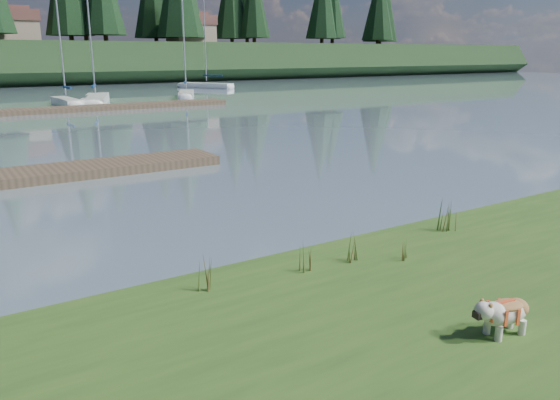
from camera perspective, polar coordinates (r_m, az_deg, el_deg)
ground at (r=39.86m, az=-26.18°, el=8.02°), size 200.00×200.00×0.00m
bank at (r=6.82m, az=18.29°, el=-18.79°), size 60.00×9.00×0.35m
bulldog at (r=7.73m, az=22.44°, el=-10.69°), size 0.89×0.44×0.53m
dock_far at (r=40.13m, az=-23.36°, el=8.58°), size 26.00×2.20×0.30m
sailboat_bg_2 at (r=45.18m, az=-21.59°, el=9.60°), size 1.37×5.59×8.60m
sailboat_bg_3 at (r=47.22m, az=-18.63°, el=10.05°), size 4.25×8.53×12.35m
sailboat_bg_4 at (r=50.50m, az=-9.75°, el=10.90°), size 3.65×6.01×9.18m
sailboat_bg_5 at (r=63.84m, az=-8.15°, el=11.81°), size 4.91×6.84×10.32m
weed_0 at (r=9.21m, az=2.66°, el=-5.91°), size 0.17×0.14×0.57m
weed_1 at (r=9.63m, az=7.60°, el=-5.16°), size 0.17×0.14×0.54m
weed_2 at (r=11.72m, az=17.41°, el=-1.60°), size 0.17×0.14×0.74m
weed_3 at (r=8.55m, az=-7.89°, el=-7.69°), size 0.17×0.14×0.60m
weed_4 at (r=9.91m, az=12.95°, el=-5.25°), size 0.17×0.14×0.38m
weed_5 at (r=11.66m, az=16.69°, el=-1.71°), size 0.17×0.14×0.70m
mud_lip at (r=9.83m, az=-2.05°, el=-7.77°), size 60.00×0.50×0.14m
conifer_8 at (r=97.19m, az=5.57°, el=19.59°), size 4.62×4.62×11.77m
conifer_9 at (r=107.96m, az=10.32°, el=19.70°), size 5.94×5.94×14.62m
house_1 at (r=81.17m, az=-26.26°, el=16.09°), size 6.30×5.30×4.65m
house_2 at (r=85.76m, az=-9.29°, el=17.26°), size 6.30×5.30×4.65m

